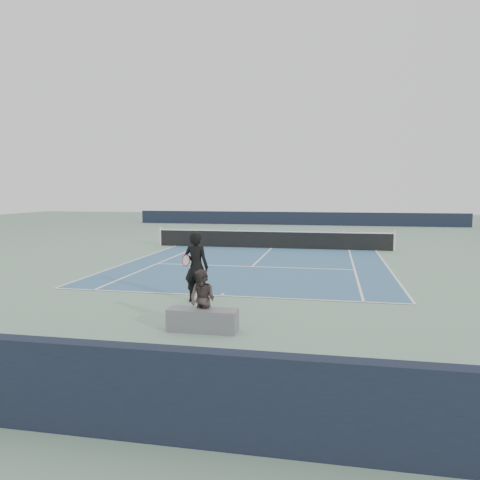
% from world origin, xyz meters
% --- Properties ---
extents(ground, '(80.00, 80.00, 0.00)m').
position_xyz_m(ground, '(0.00, 0.00, 0.00)').
color(ground, gray).
extents(court_surface, '(10.97, 23.77, 0.01)m').
position_xyz_m(court_surface, '(0.00, 0.00, 0.01)').
color(court_surface, '#376082').
rests_on(court_surface, ground).
extents(tennis_net, '(12.90, 0.10, 1.07)m').
position_xyz_m(tennis_net, '(0.00, 0.00, 0.50)').
color(tennis_net, silver).
rests_on(tennis_net, ground).
extents(windscreen_far, '(30.00, 0.25, 1.20)m').
position_xyz_m(windscreen_far, '(0.00, 17.88, 0.60)').
color(windscreen_far, black).
rests_on(windscreen_far, ground).
extents(windscreen_near, '(30.00, 0.25, 1.20)m').
position_xyz_m(windscreen_near, '(0.00, -19.88, 0.60)').
color(windscreen_near, black).
rests_on(windscreen_near, ground).
extents(tennis_player, '(0.87, 0.66, 2.00)m').
position_xyz_m(tennis_player, '(-0.51, -12.72, 1.00)').
color(tennis_player, black).
rests_on(tennis_player, ground).
extents(tennis_ball, '(0.06, 0.06, 0.06)m').
position_xyz_m(tennis_ball, '(-0.32, -13.36, 0.03)').
color(tennis_ball, '#CCE92F').
rests_on(tennis_ball, ground).
extents(spectator_bench, '(1.63, 1.02, 1.39)m').
position_xyz_m(spectator_bench, '(0.41, -15.35, 0.50)').
color(spectator_bench, slate).
rests_on(spectator_bench, ground).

